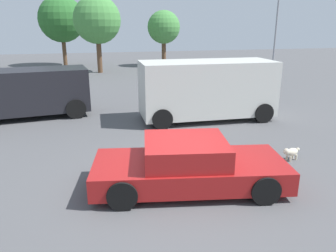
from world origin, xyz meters
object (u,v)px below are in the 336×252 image
at_px(dog, 291,152).
at_px(van_white, 207,88).
at_px(suv_dark, 29,91).
at_px(light_post_near, 278,8).
at_px(sedan_foreground, 188,166).

bearing_deg(dog, van_white, -97.07).
bearing_deg(suv_dark, van_white, 156.68).
xyz_separation_m(van_white, light_post_near, (10.15, 11.73, 3.65)).
xyz_separation_m(sedan_foreground, dog, (3.27, 0.78, -0.30)).
relative_size(sedan_foreground, van_white, 0.88).
bearing_deg(dog, light_post_near, -136.48).
bearing_deg(suv_dark, dog, 132.45).
xyz_separation_m(sedan_foreground, van_white, (2.50, 5.40, 0.70)).
bearing_deg(sedan_foreground, van_white, 75.48).
xyz_separation_m(dog, light_post_near, (9.37, 16.35, 4.65)).
distance_m(sedan_foreground, dog, 3.38).
relative_size(van_white, suv_dark, 1.11).
bearing_deg(light_post_near, sedan_foreground, -126.44).
relative_size(dog, light_post_near, 0.08).
bearing_deg(light_post_near, van_white, -130.87).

